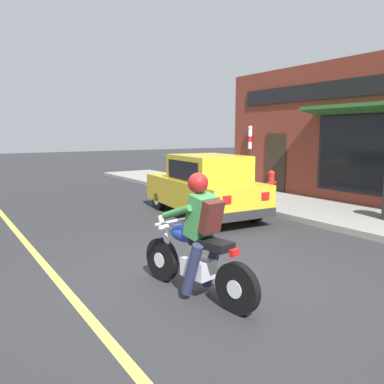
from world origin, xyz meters
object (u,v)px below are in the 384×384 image
object	(u,v)px
traffic_cone	(218,181)
fire_hydrant	(271,185)
motorcycle_with_rider	(197,245)
car_hatchback	(205,186)

from	to	relation	value
traffic_cone	fire_hydrant	bearing A→B (deg)	-90.67
motorcycle_with_rider	traffic_cone	xyz separation A→B (m)	(5.57, 6.59, -0.25)
car_hatchback	fire_hydrant	bearing A→B (deg)	3.51
fire_hydrant	traffic_cone	world-z (taller)	fire_hydrant
car_hatchback	motorcycle_with_rider	bearing A→B (deg)	-127.43
car_hatchback	traffic_cone	distance (m)	3.80
motorcycle_with_rider	fire_hydrant	world-z (taller)	motorcycle_with_rider
fire_hydrant	car_hatchback	bearing A→B (deg)	-176.49
motorcycle_with_rider	fire_hydrant	distance (m)	6.84
car_hatchback	traffic_cone	size ratio (longest dim) A/B	6.54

